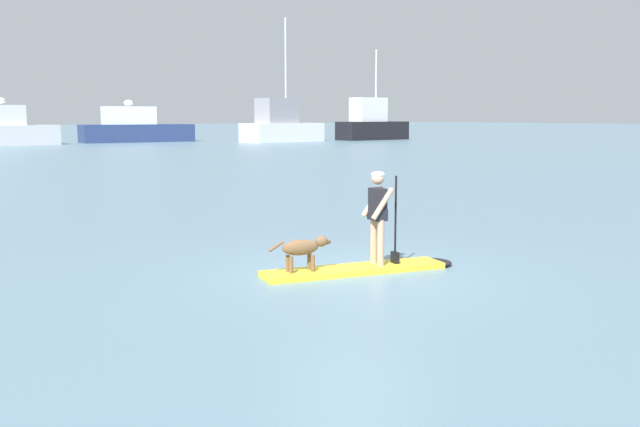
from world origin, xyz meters
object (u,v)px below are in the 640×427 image
object	(u,v)px
paddleboard	(366,269)
person_paddler	(378,211)
dog	(303,248)
moored_boat_port	(281,125)
moored_boat_far_starboard	(7,130)
moored_boat_far_port	(135,129)
moored_boat_outer	(371,124)

from	to	relation	value
paddleboard	person_paddler	distance (m)	1.00
dog	moored_boat_port	size ratio (longest dim) A/B	0.09
moored_boat_far_starboard	moored_boat_far_port	world-z (taller)	moored_boat_far_starboard
dog	moored_boat_outer	size ratio (longest dim) A/B	0.11
dog	moored_boat_far_starboard	xyz separation A→B (m)	(7.67, 57.87, 0.87)
paddleboard	moored_boat_far_starboard	bearing A→B (deg)	83.57
paddleboard	moored_boat_far_port	size ratio (longest dim) A/B	0.32
moored_boat_far_starboard	moored_boat_outer	world-z (taller)	moored_boat_outer
paddleboard	person_paddler	xyz separation A→B (m)	(0.22, -0.05, 0.98)
dog	moored_boat_far_port	size ratio (longest dim) A/B	0.10
moored_boat_far_starboard	moored_boat_port	size ratio (longest dim) A/B	0.69
dog	moored_boat_far_starboard	bearing A→B (deg)	82.45
moored_boat_port	moored_boat_outer	xyz separation A→B (m)	(11.16, -0.71, 0.07)
paddleboard	moored_boat_port	size ratio (longest dim) A/B	0.29
moored_boat_outer	moored_boat_far_starboard	bearing A→B (deg)	169.09
person_paddler	dog	size ratio (longest dim) A/B	1.48
dog	moored_boat_far_port	xyz separation A→B (m)	(19.94, 59.45, 0.85)
person_paddler	moored_boat_outer	distance (m)	66.29
paddleboard	moored_boat_outer	distance (m)	66.41
moored_boat_far_port	moored_boat_port	world-z (taller)	moored_boat_port
paddleboard	person_paddler	world-z (taller)	person_paddler
moored_boat_far_starboard	moored_boat_port	distance (m)	25.26
paddleboard	person_paddler	size ratio (longest dim) A/B	2.20
dog	moored_boat_outer	xyz separation A→B (m)	(43.33, 51.00, 1.21)
moored_boat_port	dog	bearing A→B (deg)	-121.88
person_paddler	moored_boat_outer	xyz separation A→B (m)	(41.98, 51.30, 0.66)
paddleboard	dog	world-z (taller)	dog
moored_boat_far_starboard	moored_boat_outer	distance (m)	36.31
moored_boat_far_port	moored_boat_port	size ratio (longest dim) A/B	0.91
moored_boat_far_port	moored_boat_outer	size ratio (longest dim) A/B	1.16
moored_boat_far_starboard	moored_boat_outer	xyz separation A→B (m)	(35.65, -6.87, 0.34)
moored_boat_far_starboard	dog	bearing A→B (deg)	-97.55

